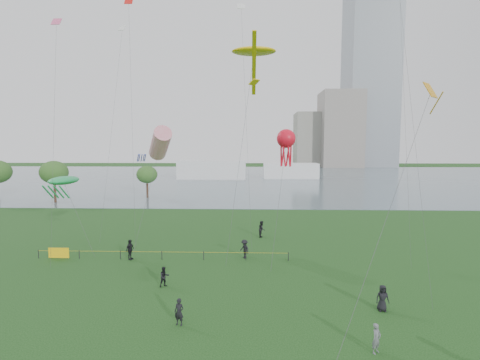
{
  "coord_description": "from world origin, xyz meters",
  "views": [
    {
      "loc": [
        0.94,
        -18.32,
        10.79
      ],
      "look_at": [
        0.0,
        10.0,
        8.0
      ],
      "focal_mm": 26.0,
      "sensor_mm": 36.0,
      "label": 1
    }
  ],
  "objects_px": {
    "kite_stingray": "(254,52)",
    "kite_octopus": "(286,140)",
    "fence": "(99,253)",
    "kite_flyer": "(376,338)"
  },
  "relations": [
    {
      "from": "kite_stingray",
      "to": "kite_octopus",
      "type": "bearing_deg",
      "value": -7.15
    },
    {
      "from": "fence",
      "to": "kite_flyer",
      "type": "bearing_deg",
      "value": -34.39
    },
    {
      "from": "kite_octopus",
      "to": "kite_stingray",
      "type": "bearing_deg",
      "value": -172.97
    },
    {
      "from": "fence",
      "to": "kite_octopus",
      "type": "relative_size",
      "value": 1.92
    },
    {
      "from": "fence",
      "to": "kite_stingray",
      "type": "height_order",
      "value": "kite_stingray"
    },
    {
      "from": "kite_octopus",
      "to": "kite_flyer",
      "type": "bearing_deg",
      "value": -75.6
    },
    {
      "from": "fence",
      "to": "kite_stingray",
      "type": "xyz_separation_m",
      "value": [
        14.82,
        4.36,
        19.71
      ]
    },
    {
      "from": "kite_flyer",
      "to": "kite_stingray",
      "type": "relative_size",
      "value": 0.08
    },
    {
      "from": "kite_flyer",
      "to": "kite_octopus",
      "type": "relative_size",
      "value": 0.13
    },
    {
      "from": "fence",
      "to": "kite_flyer",
      "type": "xyz_separation_m",
      "value": [
        21.17,
        -14.49,
        0.24
      ]
    }
  ]
}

